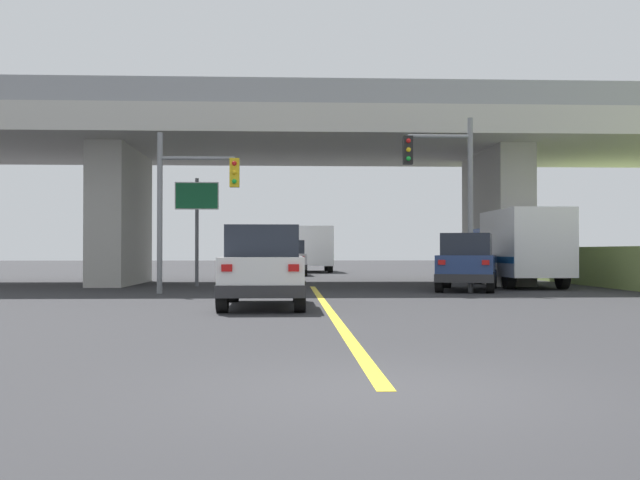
# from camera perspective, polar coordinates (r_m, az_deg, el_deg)

# --- Properties ---
(ground) EXTENTS (160.00, 160.00, 0.00)m
(ground) POSITION_cam_1_polar(r_m,az_deg,el_deg) (31.90, -0.73, -3.38)
(ground) COLOR #2B2B2D
(overpass_bridge) EXTENTS (35.93, 10.74, 7.62)m
(overpass_bridge) POSITION_cam_1_polar(r_m,az_deg,el_deg) (32.13, -0.73, 6.55)
(overpass_bridge) COLOR #B7B5AD
(overpass_bridge) RESTS_ON ground
(lane_divider_stripe) EXTENTS (0.20, 22.01, 0.01)m
(lane_divider_stripe) POSITION_cam_1_polar(r_m,az_deg,el_deg) (18.48, 0.57, -5.19)
(lane_divider_stripe) COLOR yellow
(lane_divider_stripe) RESTS_ON ground
(suv_lead) EXTENTS (2.03, 4.78, 2.02)m
(suv_lead) POSITION_cam_1_polar(r_m,az_deg,el_deg) (18.76, -4.34, -2.03)
(suv_lead) COLOR silver
(suv_lead) RESTS_ON ground
(suv_crossing) EXTENTS (3.10, 4.72, 2.02)m
(suv_crossing) POSITION_cam_1_polar(r_m,az_deg,el_deg) (26.97, 11.20, -1.67)
(suv_crossing) COLOR navy
(suv_crossing) RESTS_ON ground
(box_truck) EXTENTS (2.33, 6.71, 2.98)m
(box_truck) POSITION_cam_1_polar(r_m,az_deg,el_deg) (30.34, 15.01, -0.50)
(box_truck) COLOR navy
(box_truck) RESTS_ON ground
(sedan_oncoming) EXTENTS (2.05, 4.29, 2.02)m
(sedan_oncoming) POSITION_cam_1_polar(r_m,az_deg,el_deg) (43.02, -2.41, -1.38)
(sedan_oncoming) COLOR silver
(sedan_oncoming) RESTS_ON ground
(traffic_signal_nearside) EXTENTS (2.39, 0.36, 5.93)m
(traffic_signal_nearside) POSITION_cam_1_polar(r_m,az_deg,el_deg) (25.68, 9.85, 4.37)
(traffic_signal_nearside) COLOR slate
(traffic_signal_nearside) RESTS_ON ground
(traffic_signal_farside) EXTENTS (2.72, 0.36, 5.34)m
(traffic_signal_farside) POSITION_cam_1_polar(r_m,az_deg,el_deg) (25.12, -10.13, 3.48)
(traffic_signal_farside) COLOR slate
(traffic_signal_farside) RESTS_ON ground
(highway_sign) EXTENTS (1.74, 0.17, 4.31)m
(highway_sign) POSITION_cam_1_polar(r_m,az_deg,el_deg) (30.06, -9.41, 2.56)
(highway_sign) COLOR #56595E
(highway_sign) RESTS_ON ground
(semi_truck_distant) EXTENTS (2.33, 6.80, 3.02)m
(semi_truck_distant) POSITION_cam_1_polar(r_m,az_deg,el_deg) (50.39, -0.47, -0.64)
(semi_truck_distant) COLOR silver
(semi_truck_distant) RESTS_ON ground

